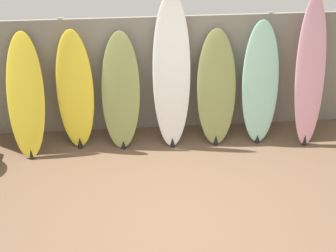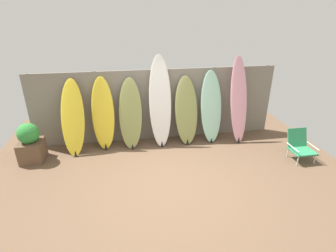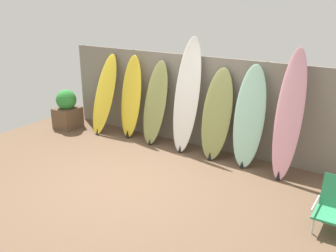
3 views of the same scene
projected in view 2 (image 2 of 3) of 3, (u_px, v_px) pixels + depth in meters
ground at (171, 182)px, 5.14m from camera, size 7.68×7.68×0.00m
fence_back at (157, 105)px, 6.59m from camera, size 6.08×0.11×1.80m
surfboard_yellow_0 at (73, 118)px, 5.95m from camera, size 0.56×0.71×1.70m
surfboard_yellow_1 at (103, 114)px, 6.12m from camera, size 0.54×0.42×1.73m
surfboard_olive_2 at (130, 114)px, 6.21m from camera, size 0.60×0.55×1.67m
surfboard_white_3 at (160, 102)px, 6.23m from camera, size 0.55×0.55×2.18m
surfboard_olive_4 at (186, 111)px, 6.42m from camera, size 0.57×0.52×1.66m
surfboard_seafoam_5 at (211, 107)px, 6.48m from camera, size 0.56×0.48×1.78m
surfboard_pink_6 at (239, 101)px, 6.47m from camera, size 0.44×0.61×2.11m
beach_chair at (300, 145)px, 5.86m from camera, size 0.50×0.55×0.65m
planter_box at (30, 143)px, 5.72m from camera, size 0.48×0.53×0.89m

